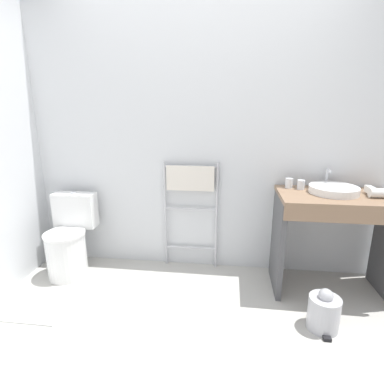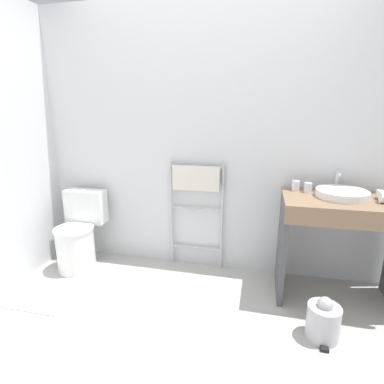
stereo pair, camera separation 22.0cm
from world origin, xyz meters
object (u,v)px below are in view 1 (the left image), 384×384
Objects in this scene: trash_bin at (324,312)px; toilet at (69,241)px; towel_radiator at (190,191)px; hair_dryer at (380,192)px; cup_near_wall at (289,183)px; cup_near_edge at (301,185)px; sink_basin at (334,189)px.

toilet is at bearing 166.84° from trash_bin.
hair_dryer is (1.47, -0.27, 0.11)m from towel_radiator.
toilet is 2.40× the size of trash_bin.
cup_near_wall is 0.42× the size of hair_dryer.
cup_near_wall is 1.07× the size of cup_near_edge.
cup_near_edge is 0.26× the size of trash_bin.
cup_near_wall is 1.01m from trash_bin.
trash_bin is (0.08, -0.63, -0.74)m from cup_near_edge.
cup_near_wall is 0.10m from cup_near_edge.
cup_near_wall is at bearing 162.18° from hair_dryer.
toilet is at bearing -178.90° from sink_basin.
towel_radiator reaches higher than cup_near_wall.
sink_basin is at bearing 74.86° from trash_bin.
cup_near_edge is 0.56m from hair_dryer.
towel_radiator is at bearing 12.73° from toilet.
cup_near_edge is (0.93, -0.11, 0.11)m from towel_radiator.
cup_near_wall is (1.93, 0.17, 0.56)m from toilet.
trash_bin is (-0.45, -0.46, -0.74)m from hair_dryer.
hair_dryer reaches higher than trash_bin.
towel_radiator is 1.18m from sink_basin.
towel_radiator is 2.72× the size of sink_basin.
cup_near_wall is 0.28× the size of trash_bin.
sink_basin is 0.92m from trash_bin.
sink_basin is 4.47× the size of cup_near_wall.
sink_basin is 0.34m from cup_near_wall.
toilet reaches higher than trash_bin.
towel_radiator reaches higher than cup_near_edge.
cup_near_wall reaches higher than hair_dryer.
cup_near_edge is (0.09, -0.04, -0.00)m from cup_near_wall.
sink_basin is 0.32m from hair_dryer.
hair_dryer is (0.54, -0.17, -0.00)m from cup_near_edge.
cup_near_wall reaches higher than trash_bin.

